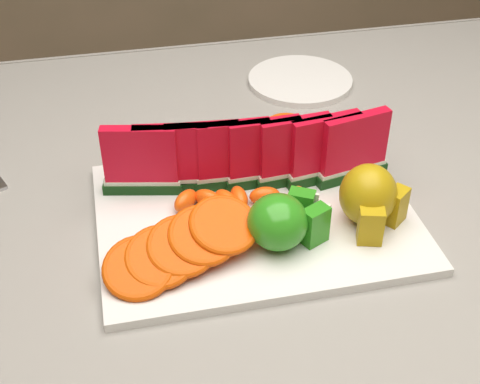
{
  "coord_description": "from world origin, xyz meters",
  "views": [
    {
      "loc": [
        -0.13,
        -0.67,
        1.3
      ],
      "look_at": [
        0.01,
        -0.03,
        0.81
      ],
      "focal_mm": 50.0,
      "sensor_mm": 36.0,
      "label": 1
    }
  ],
  "objects_px": {
    "platter": "(256,217)",
    "apple_cluster": "(283,221)",
    "pear_cluster": "(370,197)",
    "side_plate": "(300,80)"
  },
  "relations": [
    {
      "from": "platter",
      "to": "apple_cluster",
      "type": "distance_m",
      "value": 0.07
    },
    {
      "from": "platter",
      "to": "apple_cluster",
      "type": "height_order",
      "value": "apple_cluster"
    },
    {
      "from": "platter",
      "to": "pear_cluster",
      "type": "bearing_deg",
      "value": -19.11
    },
    {
      "from": "pear_cluster",
      "to": "side_plate",
      "type": "relative_size",
      "value": 0.48
    },
    {
      "from": "pear_cluster",
      "to": "side_plate",
      "type": "height_order",
      "value": "pear_cluster"
    },
    {
      "from": "platter",
      "to": "pear_cluster",
      "type": "relative_size",
      "value": 4.37
    },
    {
      "from": "platter",
      "to": "apple_cluster",
      "type": "relative_size",
      "value": 3.92
    },
    {
      "from": "pear_cluster",
      "to": "side_plate",
      "type": "xyz_separation_m",
      "value": [
        0.03,
        0.39,
        -0.05
      ]
    },
    {
      "from": "platter",
      "to": "side_plate",
      "type": "distance_m",
      "value": 0.38
    },
    {
      "from": "apple_cluster",
      "to": "side_plate",
      "type": "bearing_deg",
      "value": 70.62
    }
  ]
}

